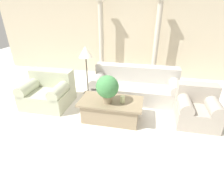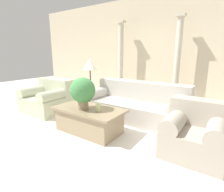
% 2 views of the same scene
% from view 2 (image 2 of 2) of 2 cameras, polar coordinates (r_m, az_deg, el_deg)
% --- Properties ---
extents(ground_plane, '(16.00, 16.00, 0.00)m').
position_cam_2_polar(ground_plane, '(3.70, -2.47, -9.98)').
color(ground_plane, silver).
extents(wall_back, '(10.00, 0.06, 3.20)m').
position_cam_2_polar(wall_back, '(5.77, 13.98, 14.44)').
color(wall_back, beige).
rests_on(wall_back, ground_plane).
extents(sofa_long, '(2.29, 1.00, 0.83)m').
position_cam_2_polar(sofa_long, '(4.14, 8.00, -2.60)').
color(sofa_long, '#B7B2A8').
rests_on(sofa_long, ground_plane).
extents(loveseat, '(1.11, 1.00, 0.83)m').
position_cam_2_polar(loveseat, '(4.89, -19.80, -0.54)').
color(loveseat, '#BBC0A1').
rests_on(loveseat, ground_plane).
extents(coffee_table, '(1.37, 0.72, 0.47)m').
position_cam_2_polar(coffee_table, '(3.44, -7.49, -7.65)').
color(coffee_table, '#998466').
rests_on(coffee_table, ground_plane).
extents(potted_plant, '(0.47, 0.47, 0.60)m').
position_cam_2_polar(potted_plant, '(3.25, -9.55, 1.63)').
color(potted_plant, '#937F60').
rests_on(potted_plant, coffee_table).
extents(pillar_candle, '(0.10, 0.10, 0.15)m').
position_cam_2_polar(pillar_candle, '(3.16, -4.43, -3.69)').
color(pillar_candle, beige).
rests_on(pillar_candle, coffee_table).
extents(floor_lamp, '(0.38, 0.38, 1.36)m').
position_cam_2_polar(floor_lamp, '(4.69, -7.18, 9.40)').
color(floor_lamp, '#4C473D').
rests_on(floor_lamp, ground_plane).
extents(column_left, '(0.23, 0.23, 2.48)m').
position_cam_2_polar(column_left, '(5.88, 2.89, 11.57)').
color(column_left, beige).
rests_on(column_left, ground_plane).
extents(column_right, '(0.23, 0.23, 2.48)m').
position_cam_2_polar(column_right, '(5.18, 20.52, 10.45)').
color(column_right, beige).
rests_on(column_right, ground_plane).
extents(armchair, '(0.84, 0.85, 0.80)m').
position_cam_2_polar(armchair, '(2.95, 25.48, -10.43)').
color(armchair, '#ADA393').
rests_on(armchair, ground_plane).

